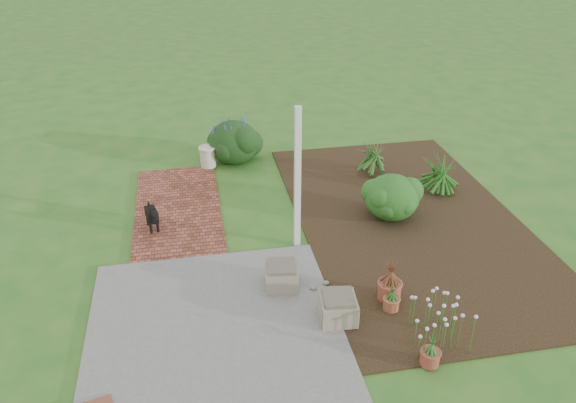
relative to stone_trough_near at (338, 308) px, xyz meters
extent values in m
plane|color=#28651F|center=(-0.48, 1.90, -0.21)|extent=(80.00, 80.00, 0.00)
cube|color=slate|center=(-1.73, 0.15, -0.19)|extent=(3.50, 3.50, 0.04)
cube|color=brown|center=(-2.18, 3.65, -0.19)|extent=(1.60, 3.50, 0.04)
cube|color=black|center=(2.02, 2.40, -0.19)|extent=(4.00, 7.00, 0.03)
cube|color=white|center=(-0.18, 2.00, 1.04)|extent=(0.10, 0.10, 2.50)
cube|color=#76675C|center=(0.00, 0.00, 0.00)|extent=(0.57, 0.57, 0.33)
cube|color=gray|center=(0.00, -0.03, 0.00)|extent=(0.55, 0.55, 0.34)
cube|color=gray|center=(-0.65, 0.86, 0.00)|extent=(0.56, 0.56, 0.33)
cube|color=black|center=(-2.63, 2.94, 0.12)|extent=(0.26, 0.43, 0.18)
cylinder|color=black|center=(-2.66, 2.79, -0.07)|extent=(0.05, 0.05, 0.20)
cylinder|color=black|center=(-2.54, 2.81, -0.07)|extent=(0.05, 0.05, 0.20)
cylinder|color=black|center=(-2.72, 3.07, -0.07)|extent=(0.05, 0.05, 0.20)
cylinder|color=black|center=(-2.60, 3.09, -0.07)|extent=(0.05, 0.05, 0.20)
sphere|color=black|center=(-2.57, 2.70, 0.26)|extent=(0.17, 0.17, 0.17)
cone|color=black|center=(-2.67, 3.14, 0.24)|extent=(0.09, 0.13, 0.15)
cylinder|color=beige|center=(-1.48, 5.38, 0.06)|extent=(0.40, 0.40, 0.45)
ellipsoid|color=#0C3610|center=(1.71, 2.58, 0.25)|extent=(1.17, 1.17, 0.85)
cylinder|color=#974833|center=(0.87, 0.29, -0.04)|extent=(0.39, 0.39, 0.28)
cylinder|color=#A25437|center=(0.82, 0.04, -0.08)|extent=(0.25, 0.25, 0.19)
cylinder|color=brown|center=(0.93, -1.08, -0.07)|extent=(0.31, 0.31, 0.21)
ellipsoid|color=black|center=(-0.89, 5.63, 0.28)|extent=(1.24, 1.24, 0.97)
camera|label=1|loc=(-1.84, -5.95, 5.15)|focal=35.00mm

